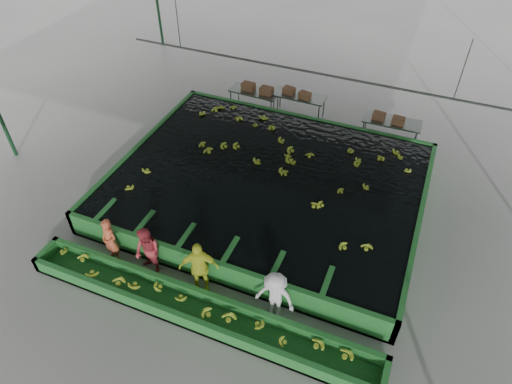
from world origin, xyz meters
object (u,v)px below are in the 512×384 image
at_px(worker_c, 199,268).
at_px(worker_b, 148,252).
at_px(packing_table_right, 390,132).
at_px(box_stack_mid, 297,96).
at_px(sorting_trough, 196,309).
at_px(worker_a, 110,241).
at_px(flotation_tank, 267,186).
at_px(packing_table_left, 254,101).
at_px(packing_table_mid, 299,105).
at_px(box_stack_left, 257,92).
at_px(worker_d, 275,296).
at_px(box_stack_right, 388,121).

bearing_deg(worker_c, worker_b, 155.99).
height_order(packing_table_right, box_stack_mid, box_stack_mid).
xyz_separation_m(sorting_trough, worker_a, (-3.17, 0.80, 0.52)).
relative_size(flotation_tank, packing_table_left, 4.83).
xyz_separation_m(worker_c, box_stack_mid, (-0.45, 9.42, 0.07)).
bearing_deg(packing_table_mid, packing_table_left, -170.10).
height_order(packing_table_mid, box_stack_left, box_stack_left).
xyz_separation_m(packing_table_left, packing_table_mid, (1.89, 0.33, 0.02)).
bearing_deg(worker_a, packing_table_right, 66.80).
relative_size(sorting_trough, worker_d, 6.17).
height_order(worker_b, worker_d, worker_b).
height_order(worker_d, packing_table_left, worker_d).
height_order(packing_table_right, box_stack_left, box_stack_left).
height_order(packing_table_left, box_stack_left, box_stack_left).
bearing_deg(worker_d, worker_b, -179.78).
bearing_deg(worker_c, box_stack_mid, 68.72).
bearing_deg(worker_b, box_stack_left, 116.34).
height_order(flotation_tank, packing_table_mid, packing_table_mid).
relative_size(sorting_trough, box_stack_mid, 8.30).
height_order(box_stack_left, box_stack_mid, box_stack_mid).
bearing_deg(packing_table_left, worker_c, -76.31).
distance_m(flotation_tank, packing_table_left, 5.50).
bearing_deg(worker_b, flotation_tank, 89.56).
bearing_deg(box_stack_left, flotation_tank, -64.01).
bearing_deg(worker_b, worker_c, 23.31).
relative_size(worker_c, packing_table_mid, 0.84).
relative_size(worker_a, packing_table_mid, 0.71).
xyz_separation_m(packing_table_left, box_stack_left, (0.15, -0.01, 0.47)).
xyz_separation_m(flotation_tank, worker_d, (1.89, -4.30, 0.36)).
distance_m(worker_b, box_stack_left, 9.19).
bearing_deg(box_stack_mid, packing_table_left, -172.59).
xyz_separation_m(worker_a, worker_b, (1.28, 0.00, 0.07)).
bearing_deg(packing_table_right, box_stack_right, -148.99).
height_order(flotation_tank, box_stack_mid, box_stack_mid).
xyz_separation_m(packing_table_mid, box_stack_left, (-1.74, -0.34, 0.45)).
relative_size(worker_c, box_stack_left, 1.33).
distance_m(flotation_tank, worker_a, 5.35).
distance_m(sorting_trough, worker_c, 1.08).
relative_size(sorting_trough, packing_table_right, 4.57).
xyz_separation_m(sorting_trough, worker_d, (1.89, 0.80, 0.56)).
bearing_deg(sorting_trough, box_stack_left, 103.41).
distance_m(worker_b, packing_table_left, 9.22).
bearing_deg(worker_c, packing_table_right, 44.72).
bearing_deg(worker_b, worker_a, -156.69).
distance_m(flotation_tank, packing_table_mid, 5.26).
height_order(packing_table_left, box_stack_right, box_stack_right).
height_order(worker_b, packing_table_right, worker_b).
bearing_deg(box_stack_left, packing_table_mid, 11.15).
bearing_deg(worker_b, packing_table_left, 117.24).
distance_m(sorting_trough, box_stack_mid, 10.28).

